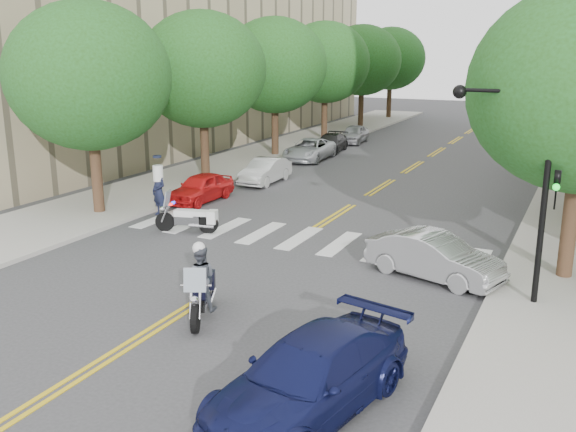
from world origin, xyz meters
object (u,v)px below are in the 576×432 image
Objects in this scene: officer_standing at (159,192)px; sedan_blue at (309,377)px; motorcycle_parked at (192,218)px; convertible at (434,257)px; motorcycle_police at (201,283)px.

officer_standing is 15.60m from sedan_blue.
motorcycle_parked is 0.47× the size of sedan_blue.
convertible is (9.18, -0.96, 0.14)m from motorcycle_parked.
sedan_blue reaches higher than convertible.
motorcycle_police is 5.15m from sedan_blue.
motorcycle_parked is 3.05m from officer_standing.
sedan_blue is (-0.41, -8.19, 0.05)m from convertible.
motorcycle_police is 0.46× the size of sedan_blue.
motorcycle_parked is 0.57× the size of convertible.
motorcycle_police is 1.17× the size of officer_standing.
motorcycle_parked reaches higher than convertible.
officer_standing is 12.05m from convertible.
motorcycle_police reaches higher than convertible.
motorcycle_police reaches higher than officer_standing.
officer_standing is 0.48× the size of convertible.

